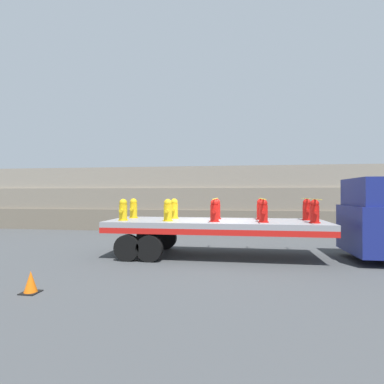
{
  "coord_description": "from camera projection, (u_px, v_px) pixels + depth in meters",
  "views": [
    {
      "loc": [
        0.75,
        -11.24,
        2.36
      ],
      "look_at": [
        -0.89,
        0.0,
        2.42
      ],
      "focal_mm": 28.0,
      "sensor_mm": 36.0,
      "label": 1
    }
  ],
  "objects": [
    {
      "name": "ground_plane",
      "position": [
        216.0,
        256.0,
        11.22
      ],
      "size": [
        120.0,
        120.0,
        0.0
      ],
      "primitive_type": "plane",
      "color": "#3F4244"
    },
    {
      "name": "rock_cliff",
      "position": [
        224.0,
        199.0,
        19.58
      ],
      "size": [
        60.0,
        3.3,
        4.06
      ],
      "color": "#706656",
      "rests_on": "ground_plane"
    },
    {
      "name": "flatbed_trailer",
      "position": [
        202.0,
        227.0,
        11.29
      ],
      "size": [
        8.02,
        2.69,
        1.36
      ],
      "color": "gray",
      "rests_on": "ground_plane"
    },
    {
      "name": "fire_hydrant_yellow_near_0",
      "position": [
        123.0,
        210.0,
        11.16
      ],
      "size": [
        0.37,
        0.53,
        0.8
      ],
      "color": "gold",
      "rests_on": "flatbed_trailer"
    },
    {
      "name": "fire_hydrant_yellow_far_0",
      "position": [
        134.0,
        209.0,
        12.28
      ],
      "size": [
        0.37,
        0.53,
        0.8
      ],
      "color": "gold",
      "rests_on": "flatbed_trailer"
    },
    {
      "name": "fire_hydrant_yellow_near_1",
      "position": [
        168.0,
        210.0,
        10.91
      ],
      "size": [
        0.37,
        0.53,
        0.8
      ],
      "color": "gold",
      "rests_on": "flatbed_trailer"
    },
    {
      "name": "fire_hydrant_yellow_far_1",
      "position": [
        174.0,
        209.0,
        12.04
      ],
      "size": [
        0.37,
        0.53,
        0.8
      ],
      "color": "gold",
      "rests_on": "flatbed_trailer"
    },
    {
      "name": "fire_hydrant_red_near_2",
      "position": [
        214.0,
        211.0,
        10.66
      ],
      "size": [
        0.37,
        0.53,
        0.8
      ],
      "color": "red",
      "rests_on": "flatbed_trailer"
    },
    {
      "name": "fire_hydrant_red_far_2",
      "position": [
        217.0,
        209.0,
        11.79
      ],
      "size": [
        0.37,
        0.53,
        0.8
      ],
      "color": "red",
      "rests_on": "flatbed_trailer"
    },
    {
      "name": "fire_hydrant_red_near_3",
      "position": [
        263.0,
        211.0,
        10.41
      ],
      "size": [
        0.37,
        0.53,
        0.8
      ],
      "color": "red",
      "rests_on": "flatbed_trailer"
    },
    {
      "name": "fire_hydrant_red_far_3",
      "position": [
        261.0,
        210.0,
        11.54
      ],
      "size": [
        0.37,
        0.53,
        0.8
      ],
      "color": "red",
      "rests_on": "flatbed_trailer"
    },
    {
      "name": "fire_hydrant_red_near_4",
      "position": [
        315.0,
        212.0,
        10.17
      ],
      "size": [
        0.37,
        0.53,
        0.8
      ],
      "color": "red",
      "rests_on": "flatbed_trailer"
    },
    {
      "name": "fire_hydrant_red_far_4",
      "position": [
        307.0,
        210.0,
        11.3
      ],
      "size": [
        0.37,
        0.53,
        0.8
      ],
      "color": "red",
      "rests_on": "flatbed_trailer"
    },
    {
      "name": "cargo_strap_rear",
      "position": [
        216.0,
        199.0,
        11.23
      ],
      "size": [
        0.05,
        2.79,
        0.01
      ],
      "color": "yellow",
      "rests_on": "fire_hydrant_red_near_2"
    },
    {
      "name": "cargo_strap_middle",
      "position": [
        262.0,
        199.0,
        10.98
      ],
      "size": [
        0.05,
        2.79,
        0.01
      ],
      "color": "yellow",
      "rests_on": "fire_hydrant_red_near_3"
    },
    {
      "name": "cargo_strap_front",
      "position": [
        310.0,
        199.0,
        10.73
      ],
      "size": [
        0.05,
        2.79,
        0.01
      ],
      "color": "yellow",
      "rests_on": "fire_hydrant_red_near_4"
    },
    {
      "name": "traffic_cone",
      "position": [
        31.0,
        282.0,
        7.09
      ],
      "size": [
        0.39,
        0.39,
        0.52
      ],
      "color": "black",
      "rests_on": "ground_plane"
    }
  ]
}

